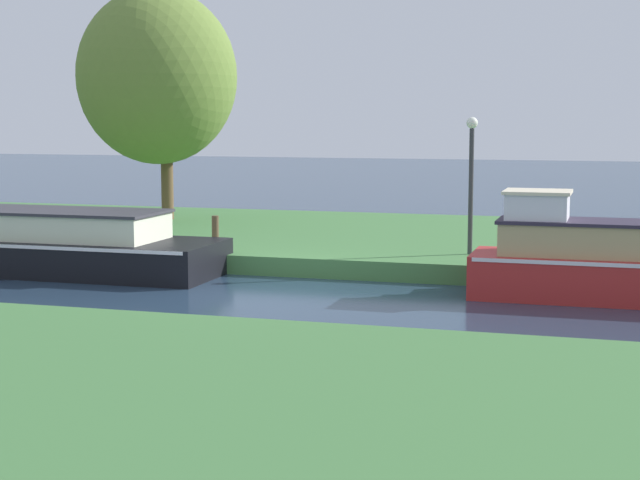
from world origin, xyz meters
name	(u,v)px	position (x,y,z in m)	size (l,w,h in m)	color
ground_plane	(261,294)	(0.00, 0.00, 0.00)	(120.00, 120.00, 0.00)	#23364C
riverbank_far	(356,239)	(0.00, 7.00, 0.20)	(72.00, 10.00, 0.40)	#42763E
willow_tree_left	(157,77)	(-5.90, 7.95, 4.37)	(4.36, 4.42, 6.38)	brown
lamp_post	(471,168)	(3.36, 3.65, 2.21)	(0.24, 0.24, 2.88)	#333338
mooring_post_far	(215,233)	(-2.08, 2.79, 0.77)	(0.15, 0.15, 0.74)	brown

